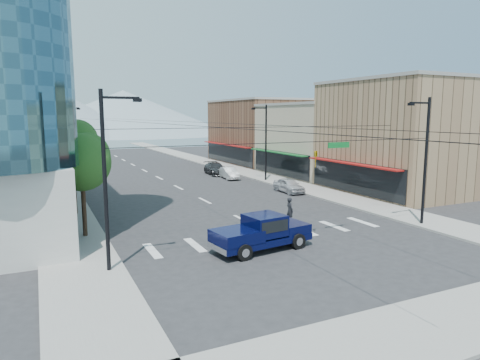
{
  "coord_description": "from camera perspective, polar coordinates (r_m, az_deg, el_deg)",
  "views": [
    {
      "loc": [
        -13.69,
        -22.19,
        7.76
      ],
      "look_at": [
        -0.14,
        6.19,
        3.0
      ],
      "focal_mm": 32.0,
      "sensor_mm": 36.0,
      "label": 1
    }
  ],
  "objects": [
    {
      "name": "shop_near",
      "position": [
        46.65,
        20.84,
        5.27
      ],
      "size": [
        12.0,
        14.0,
        11.0
      ],
      "primitive_type": "cube",
      "color": "#8C6B4C",
      "rests_on": "ground"
    },
    {
      "name": "parked_car_far",
      "position": [
        56.71,
        -3.27,
        1.52
      ],
      "size": [
        2.67,
        5.55,
        1.56
      ],
      "primitive_type": "imported",
      "rotation": [
        0.0,
        0.0,
        -0.09
      ],
      "color": "#2B2B2D",
      "rests_on": "ground"
    },
    {
      "name": "signal_rig",
      "position": [
        25.52,
        7.64,
        1.52
      ],
      "size": [
        21.8,
        0.2,
        9.0
      ],
      "color": "black",
      "rests_on": "ground"
    },
    {
      "name": "sidewalk_right",
      "position": [
        67.73,
        -3.06,
        2.08
      ],
      "size": [
        4.0,
        120.0,
        0.15
      ],
      "primitive_type": "cube",
      "color": "gray",
      "rests_on": "ground"
    },
    {
      "name": "tree_midfar",
      "position": [
        42.46,
        -22.0,
        4.25
      ],
      "size": [
        3.65,
        3.64,
        6.71
      ],
      "color": "black",
      "rests_on": "ground"
    },
    {
      "name": "lamp_pole_nw",
      "position": [
        52.36,
        -22.26,
        4.88
      ],
      "size": [
        2.0,
        0.25,
        9.0
      ],
      "color": "black",
      "rests_on": "ground"
    },
    {
      "name": "pedestrian",
      "position": [
        31.02,
        6.65,
        -4.09
      ],
      "size": [
        0.52,
        0.74,
        1.94
      ],
      "primitive_type": "imported",
      "rotation": [
        0.0,
        0.0,
        1.49
      ],
      "color": "black",
      "rests_on": "ground"
    },
    {
      "name": "shop_far",
      "position": [
        70.78,
        2.94,
        6.36
      ],
      "size": [
        12.0,
        18.0,
        10.0
      ],
      "primitive_type": "cube",
      "color": "brown",
      "rests_on": "ground"
    },
    {
      "name": "tree_near",
      "position": [
        28.55,
        -20.16,
        2.51
      ],
      "size": [
        3.65,
        3.64,
        6.71
      ],
      "color": "black",
      "rests_on": "ground"
    },
    {
      "name": "tree_far",
      "position": [
        49.41,
        -22.57,
        5.44
      ],
      "size": [
        4.09,
        4.09,
        7.52
      ],
      "color": "black",
      "rests_on": "ground"
    },
    {
      "name": "ground",
      "position": [
        27.21,
        5.94,
        -8.01
      ],
      "size": [
        160.0,
        160.0,
        0.0
      ],
      "primitive_type": "plane",
      "color": "#28282B",
      "rests_on": "ground"
    },
    {
      "name": "clock_tower",
      "position": [
        84.29,
        -27.84,
        9.59
      ],
      "size": [
        4.8,
        4.8,
        20.4
      ],
      "color": "#8C6B4C",
      "rests_on": "ground"
    },
    {
      "name": "parked_car_mid",
      "position": [
        52.79,
        -1.44,
        0.94
      ],
      "size": [
        1.89,
        4.46,
        1.43
      ],
      "primitive_type": "imported",
      "rotation": [
        0.0,
        0.0,
        -0.09
      ],
      "color": "silver",
      "rests_on": "ground"
    },
    {
      "name": "pickup_truck",
      "position": [
        25.01,
        2.84,
        -6.91
      ],
      "size": [
        6.31,
        2.99,
        2.06
      ],
      "rotation": [
        0.0,
        0.0,
        0.13
      ],
      "color": "#070B36",
      "rests_on": "ground"
    },
    {
      "name": "mountain_right",
      "position": [
        185.29,
        -15.22,
        8.69
      ],
      "size": [
        90.0,
        90.0,
        18.0
      ],
      "primitive_type": "cone",
      "color": "gray",
      "rests_on": "ground"
    },
    {
      "name": "sidewalk_cross",
      "position": [
        18.72,
        26.34,
        -16.58
      ],
      "size": [
        28.0,
        4.0,
        0.15
      ],
      "primitive_type": "cube",
      "color": "gray",
      "rests_on": "ground"
    },
    {
      "name": "shop_mid",
      "position": [
        57.27,
        10.61,
        5.2
      ],
      "size": [
        12.0,
        14.0,
        9.0
      ],
      "primitive_type": "cube",
      "color": "tan",
      "rests_on": "ground"
    },
    {
      "name": "sidewalk_left",
      "position": [
        62.69,
        -23.78,
        0.83
      ],
      "size": [
        4.0,
        120.0,
        0.15
      ],
      "primitive_type": "cube",
      "color": "gray",
      "rests_on": "ground"
    },
    {
      "name": "mountain_left",
      "position": [
        172.23,
        -26.29,
        8.81
      ],
      "size": [
        80.0,
        80.0,
        22.0
      ],
      "primitive_type": "cone",
      "color": "gray",
      "rests_on": "ground"
    },
    {
      "name": "parked_car_near",
      "position": [
        43.65,
        6.53,
        -0.72
      ],
      "size": [
        1.81,
        4.3,
        1.45
      ],
      "primitive_type": "imported",
      "rotation": [
        0.0,
        0.0,
        -0.02
      ],
      "color": "silver",
      "rests_on": "ground"
    },
    {
      "name": "lamp_pole_ne",
      "position": [
        50.54,
        3.35,
        5.4
      ],
      "size": [
        2.0,
        0.25,
        9.0
      ],
      "color": "black",
      "rests_on": "ground"
    },
    {
      "name": "tree_midnear",
      "position": [
        35.45,
        -21.31,
        4.52
      ],
      "size": [
        4.09,
        4.09,
        7.52
      ],
      "color": "black",
      "rests_on": "ground"
    }
  ]
}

